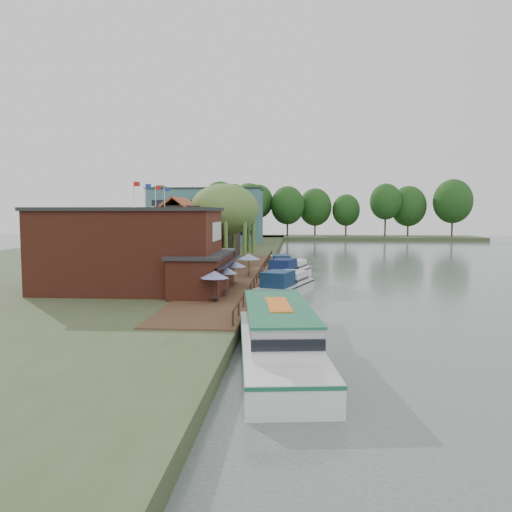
{
  "coord_description": "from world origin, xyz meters",
  "views": [
    {
      "loc": [
        -1.58,
        -43.01,
        7.85
      ],
      "look_at": [
        -6.0,
        12.0,
        3.0
      ],
      "focal_mm": 35.0,
      "sensor_mm": 36.0,
      "label": 1
    }
  ],
  "objects_px": {
    "cruiser_0": "(285,282)",
    "umbrella_5": "(249,265)",
    "pub": "(152,249)",
    "umbrella_2": "(219,278)",
    "cottage_a": "(180,235)",
    "umbrella_3": "(233,274)",
    "umbrella_1": "(225,281)",
    "umbrella_0": "(215,287)",
    "cruiser_2": "(280,262)",
    "tour_boat": "(279,336)",
    "hotel_block": "(207,215)",
    "swan": "(287,327)",
    "cruiser_1": "(289,269)",
    "umbrella_4": "(227,270)",
    "cottage_b": "(176,231)",
    "willow": "(225,225)",
    "cottage_c": "(215,229)"
  },
  "relations": [
    {
      "from": "cottage_c",
      "to": "willow",
      "type": "bearing_deg",
      "value": -75.96
    },
    {
      "from": "umbrella_1",
      "to": "umbrella_0",
      "type": "bearing_deg",
      "value": -97.3
    },
    {
      "from": "cottage_a",
      "to": "swan",
      "type": "distance_m",
      "value": 27.84
    },
    {
      "from": "umbrella_0",
      "to": "umbrella_4",
      "type": "height_order",
      "value": "same"
    },
    {
      "from": "cottage_a",
      "to": "cruiser_0",
      "type": "height_order",
      "value": "cottage_a"
    },
    {
      "from": "cottage_b",
      "to": "umbrella_4",
      "type": "bearing_deg",
      "value": -63.84
    },
    {
      "from": "cottage_a",
      "to": "pub",
      "type": "bearing_deg",
      "value": -86.19
    },
    {
      "from": "tour_boat",
      "to": "pub",
      "type": "bearing_deg",
      "value": 117.46
    },
    {
      "from": "tour_boat",
      "to": "umbrella_5",
      "type": "bearing_deg",
      "value": 91.73
    },
    {
      "from": "cruiser_1",
      "to": "tour_boat",
      "type": "bearing_deg",
      "value": -72.62
    },
    {
      "from": "umbrella_2",
      "to": "cruiser_0",
      "type": "bearing_deg",
      "value": 41.95
    },
    {
      "from": "pub",
      "to": "umbrella_4",
      "type": "xyz_separation_m",
      "value": [
        5.8,
        5.04,
        -2.36
      ]
    },
    {
      "from": "umbrella_1",
      "to": "cruiser_1",
      "type": "distance_m",
      "value": 19.0
    },
    {
      "from": "cruiser_2",
      "to": "tour_boat",
      "type": "xyz_separation_m",
      "value": [
        1.25,
        -41.26,
        0.4
      ]
    },
    {
      "from": "umbrella_2",
      "to": "umbrella_0",
      "type": "bearing_deg",
      "value": -84.64
    },
    {
      "from": "cottage_a",
      "to": "willow",
      "type": "height_order",
      "value": "willow"
    },
    {
      "from": "cottage_a",
      "to": "cruiser_2",
      "type": "bearing_deg",
      "value": 39.42
    },
    {
      "from": "pub",
      "to": "umbrella_3",
      "type": "xyz_separation_m",
      "value": [
        6.76,
        2.69,
        -2.36
      ]
    },
    {
      "from": "cottage_b",
      "to": "umbrella_3",
      "type": "xyz_separation_m",
      "value": [
        10.76,
        -22.31,
        -2.96
      ]
    },
    {
      "from": "umbrella_0",
      "to": "cottage_a",
      "type": "bearing_deg",
      "value": 109.93
    },
    {
      "from": "umbrella_2",
      "to": "umbrella_4",
      "type": "distance_m",
      "value": 5.36
    },
    {
      "from": "umbrella_4",
      "to": "swan",
      "type": "xyz_separation_m",
      "value": [
        6.03,
        -14.24,
        -2.07
      ]
    },
    {
      "from": "tour_boat",
      "to": "cruiser_2",
      "type": "bearing_deg",
      "value": 84.77
    },
    {
      "from": "umbrella_1",
      "to": "umbrella_4",
      "type": "distance_m",
      "value": 7.45
    },
    {
      "from": "umbrella_4",
      "to": "cruiser_1",
      "type": "relative_size",
      "value": 0.23
    },
    {
      "from": "cottage_b",
      "to": "swan",
      "type": "distance_m",
      "value": 38.02
    },
    {
      "from": "cottage_c",
      "to": "tour_boat",
      "type": "xyz_separation_m",
      "value": [
        11.6,
        -50.93,
        -3.7
      ]
    },
    {
      "from": "hotel_block",
      "to": "swan",
      "type": "bearing_deg",
      "value": -76.11
    },
    {
      "from": "cruiser_0",
      "to": "umbrella_5",
      "type": "bearing_deg",
      "value": 145.75
    },
    {
      "from": "umbrella_3",
      "to": "hotel_block",
      "type": "bearing_deg",
      "value": 102.19
    },
    {
      "from": "cottage_b",
      "to": "umbrella_2",
      "type": "distance_m",
      "value": 27.34
    },
    {
      "from": "hotel_block",
      "to": "cruiser_2",
      "type": "relative_size",
      "value": 2.66
    },
    {
      "from": "umbrella_4",
      "to": "pub",
      "type": "bearing_deg",
      "value": -139.01
    },
    {
      "from": "pub",
      "to": "cottage_a",
      "type": "bearing_deg",
      "value": 93.81
    },
    {
      "from": "umbrella_0",
      "to": "cruiser_0",
      "type": "distance_m",
      "value": 11.26
    },
    {
      "from": "umbrella_1",
      "to": "cruiser_2",
      "type": "distance_m",
      "value": 26.94
    },
    {
      "from": "hotel_block",
      "to": "umbrella_4",
      "type": "xyz_separation_m",
      "value": [
        13.8,
        -65.96,
        -4.86
      ]
    },
    {
      "from": "cruiser_2",
      "to": "cruiser_1",
      "type": "bearing_deg",
      "value": -87.82
    },
    {
      "from": "cottage_b",
      "to": "umbrella_2",
      "type": "bearing_deg",
      "value": -68.64
    },
    {
      "from": "pub",
      "to": "umbrella_2",
      "type": "distance_m",
      "value": 6.36
    },
    {
      "from": "pub",
      "to": "umbrella_1",
      "type": "relative_size",
      "value": 8.42
    },
    {
      "from": "cottage_a",
      "to": "umbrella_3",
      "type": "bearing_deg",
      "value": -57.78
    },
    {
      "from": "willow",
      "to": "umbrella_5",
      "type": "xyz_separation_m",
      "value": [
        3.99,
        -10.09,
        -3.93
      ]
    },
    {
      "from": "hotel_block",
      "to": "cruiser_1",
      "type": "xyz_separation_m",
      "value": [
        19.58,
        -55.0,
        -5.87
      ]
    },
    {
      "from": "umbrella_3",
      "to": "tour_boat",
      "type": "height_order",
      "value": "umbrella_3"
    },
    {
      "from": "cruiser_0",
      "to": "cottage_b",
      "type": "bearing_deg",
      "value": 145.96
    },
    {
      "from": "tour_boat",
      "to": "swan",
      "type": "distance_m",
      "value": 7.85
    },
    {
      "from": "umbrella_5",
      "to": "tour_boat",
      "type": "distance_m",
      "value": 27.15
    },
    {
      "from": "pub",
      "to": "umbrella_1",
      "type": "height_order",
      "value": "pub"
    },
    {
      "from": "pub",
      "to": "hotel_block",
      "type": "xyz_separation_m",
      "value": [
        -8.0,
        71.0,
        2.5
      ]
    }
  ]
}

